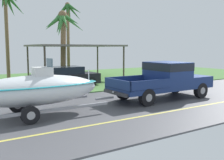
% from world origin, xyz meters
% --- Properties ---
extents(ground, '(36.00, 22.00, 0.11)m').
position_xyz_m(ground, '(0.00, 8.38, -0.01)').
color(ground, '#4C4C51').
extents(pickup_truck_towing, '(5.81, 2.15, 1.90)m').
position_xyz_m(pickup_truck_towing, '(-1.03, 0.44, 1.05)').
color(pickup_truck_towing, navy).
rests_on(pickup_truck_towing, ground).
extents(boat_on_trailer, '(6.32, 2.17, 2.22)m').
position_xyz_m(boat_on_trailer, '(-7.88, 0.44, 1.02)').
color(boat_on_trailer, gray).
rests_on(boat_on_trailer, ground).
extents(parked_sedan_near, '(4.45, 1.83, 1.38)m').
position_xyz_m(parked_sedan_near, '(-3.90, 7.15, 0.67)').
color(parked_sedan_near, black).
rests_on(parked_sedan_near, ground).
extents(carport_awning, '(7.33, 5.02, 2.89)m').
position_xyz_m(carport_awning, '(-1.35, 11.02, 2.77)').
color(carport_awning, '#4C4238').
rests_on(carport_awning, ground).
extents(palm_tree_near_left, '(3.11, 3.50, 7.05)m').
position_xyz_m(palm_tree_near_left, '(-0.31, 14.92, 5.49)').
color(palm_tree_near_left, brown).
rests_on(palm_tree_near_left, ground).
extents(palm_tree_near_right, '(3.26, 2.66, 7.15)m').
position_xyz_m(palm_tree_near_right, '(-6.39, 13.08, 5.71)').
color(palm_tree_near_right, brown).
rests_on(palm_tree_near_right, ground).
extents(palm_tree_mid, '(3.30, 3.04, 5.44)m').
position_xyz_m(palm_tree_mid, '(-3.11, 9.52, 4.06)').
color(palm_tree_mid, brown).
rests_on(palm_tree_mid, ground).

